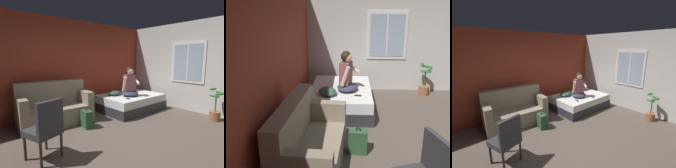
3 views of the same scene
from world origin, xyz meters
TOP-DOWN VIEW (x-y plane):
  - ground_plane at (0.00, 0.00)m, footprint 40.00×40.00m
  - wall_back_accent at (0.00, 2.56)m, footprint 11.07×0.16m
  - wall_side_with_window at (3.11, 0.01)m, footprint 0.19×6.37m
  - bed at (1.74, 1.55)m, footprint 1.94×1.37m
  - couch at (-0.55, 1.95)m, footprint 1.75×0.94m
  - side_chair at (-1.31, 0.50)m, footprint 0.58×0.58m
  - person_seated at (1.56, 1.42)m, footprint 0.63×0.57m
  - backpack at (-0.10, 1.20)m, footprint 0.26×0.32m
  - throw_pillow at (1.30, 1.81)m, footprint 0.57×0.50m
  - cell_phone at (1.25, 1.17)m, footprint 0.09×0.15m
  - potted_plant at (2.66, -0.58)m, footprint 0.39×0.37m

SIDE VIEW (x-z plane):
  - ground_plane at x=0.00m, z-range 0.00..0.00m
  - backpack at x=-0.10m, z-range -0.04..0.42m
  - bed at x=1.74m, z-range 0.00..0.48m
  - potted_plant at x=2.66m, z-range -0.12..0.73m
  - couch at x=-0.55m, z-range -0.13..0.91m
  - cell_phone at x=1.25m, z-range 0.48..0.49m
  - side_chair at x=-1.31m, z-range 0.04..1.02m
  - throw_pillow at x=1.30m, z-range 0.48..0.62m
  - person_seated at x=1.56m, z-range 0.40..1.27m
  - wall_back_accent at x=0.00m, z-range 0.00..2.70m
  - wall_side_with_window at x=3.11m, z-range 0.00..2.70m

